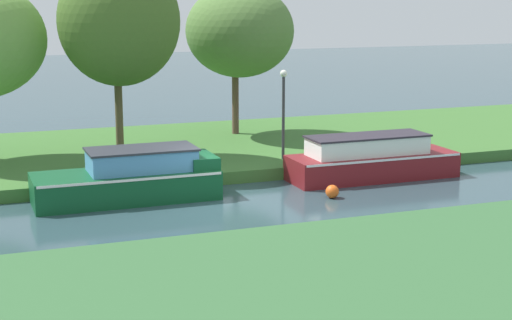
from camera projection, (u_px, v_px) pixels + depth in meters
name	position (u px, v px, depth m)	size (l,w,h in m)	color
ground_plane	(230.00, 201.00, 23.23)	(120.00, 120.00, 0.00)	#2D454D
riverbank_far	(169.00, 151.00, 29.61)	(72.00, 10.00, 0.40)	#3B6B2D
riverbank_near	(386.00, 305.00, 14.95)	(72.00, 10.00, 0.40)	#326034
forest_barge	(132.00, 178.00, 23.31)	(5.29, 1.96, 1.51)	#104C27
maroon_narrowboat	(371.00, 160.00, 26.01)	(5.56, 1.75, 1.44)	maroon
willow_tree_centre	(119.00, 21.00, 26.28)	(4.01, 3.61, 6.73)	brown
willow_tree_right	(240.00, 31.00, 30.91)	(4.12, 4.56, 5.87)	brown
lamp_post	(283.00, 103.00, 26.88)	(0.24, 0.24, 3.01)	#333338
mooring_post_near	(388.00, 144.00, 27.68)	(0.18, 0.18, 0.82)	#4F3B22
mooring_post_far	(115.00, 163.00, 24.43)	(0.13, 0.13, 0.87)	#493D29
channel_buoy	(332.00, 192.00, 23.58)	(0.40, 0.40, 0.40)	#E55919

